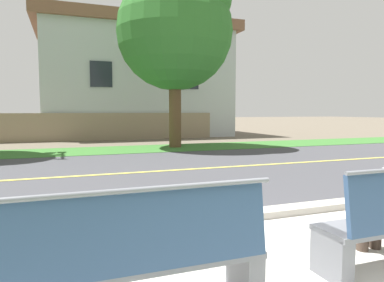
{
  "coord_description": "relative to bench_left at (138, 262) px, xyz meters",
  "views": [
    {
      "loc": [
        -1.75,
        -1.8,
        1.49
      ],
      "look_at": [
        0.23,
        3.57,
        1.0
      ],
      "focal_mm": 32.63,
      "sensor_mm": 36.0,
      "label": 1
    }
  ],
  "objects": [
    {
      "name": "ground_plane",
      "position": [
        1.3,
        7.5,
        -0.46
      ],
      "size": [
        140.0,
        140.0,
        0.0
      ],
      "primitive_type": "plane",
      "color": "#665B4C"
    },
    {
      "name": "curb_edge",
      "position": [
        1.3,
        1.85,
        -0.4
      ],
      "size": [
        44.0,
        0.3,
        0.11
      ],
      "primitive_type": "cube",
      "color": "#ADA89E",
      "rests_on": "ground_plane"
    },
    {
      "name": "street_asphalt",
      "position": [
        1.3,
        6.0,
        -0.45
      ],
      "size": [
        52.0,
        8.0,
        0.01
      ],
      "primitive_type": "cube",
      "color": "#424247",
      "rests_on": "ground_plane"
    },
    {
      "name": "road_centre_line",
      "position": [
        1.3,
        6.0,
        -0.45
      ],
      "size": [
        48.0,
        0.14,
        0.01
      ],
      "primitive_type": "cube",
      "color": "#E0CC4C",
      "rests_on": "ground_plane"
    },
    {
      "name": "far_verge_grass",
      "position": [
        1.3,
        11.21,
        -0.45
      ],
      "size": [
        48.0,
        2.8,
        0.02
      ],
      "primitive_type": "cube",
      "color": "#38702D",
      "rests_on": "ground_plane"
    },
    {
      "name": "bench_left",
      "position": [
        0.0,
        0.0,
        0.0
      ],
      "size": [
        1.88,
        0.48,
        1.01
      ],
      "color": "slate",
      "rests_on": "ground_plane"
    },
    {
      "name": "shade_tree_left",
      "position": [
        4.01,
        11.32,
        4.55
      ],
      "size": [
        4.67,
        4.67,
        7.71
      ],
      "color": "brown",
      "rests_on": "ground_plane"
    },
    {
      "name": "garden_wall",
      "position": [
        0.85,
        16.09,
        0.24
      ],
      "size": [
        13.0,
        0.36,
        1.4
      ],
      "primitive_type": "cube",
      "color": "gray",
      "rests_on": "ground_plane"
    },
    {
      "name": "house_across_street",
      "position": [
        3.78,
        19.29,
        2.95
      ],
      "size": [
        11.38,
        6.91,
        6.72
      ],
      "color": "#B7BCC1",
      "rests_on": "ground_plane"
    }
  ]
}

